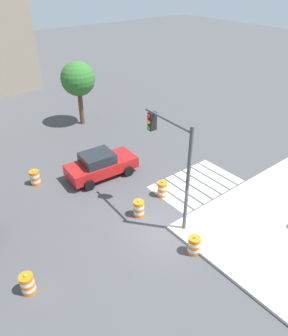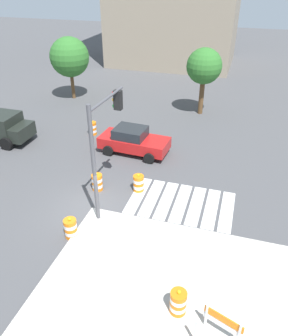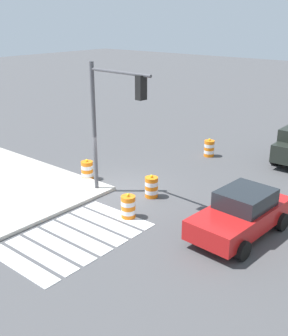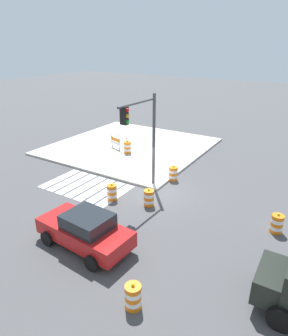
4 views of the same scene
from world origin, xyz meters
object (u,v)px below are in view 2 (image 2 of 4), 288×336
at_px(traffic_barrel_far_curb, 71,228).
at_px(traffic_barrel_on_sidewalk, 178,302).
at_px(traffic_barrel_near_corner, 97,182).
at_px(construction_barricade, 220,327).
at_px(traffic_light_pole, 104,134).
at_px(street_tree_streetside_near, 70,57).
at_px(traffic_barrel_median_far, 92,128).
at_px(street_tree_streetside_mid, 204,67).
at_px(sports_car, 133,141).
at_px(traffic_barrel_median_near, 139,183).

xyz_separation_m(traffic_barrel_far_curb, traffic_barrel_on_sidewalk, (5.22, -2.37, 0.15)).
distance_m(traffic_barrel_near_corner, traffic_barrel_far_curb, 3.64).
xyz_separation_m(construction_barricade, traffic_light_pole, (-5.91, 5.41, 3.19)).
height_order(traffic_barrel_near_corner, construction_barricade, construction_barricade).
bearing_deg(street_tree_streetside_near, traffic_barrel_median_far, -53.36).
relative_size(traffic_barrel_near_corner, traffic_barrel_on_sidewalk, 1.00).
height_order(traffic_barrel_median_far, street_tree_streetside_mid, street_tree_streetside_mid).
relative_size(traffic_barrel_near_corner, construction_barricade, 0.71).
distance_m(traffic_barrel_median_far, traffic_light_pole, 9.09).
distance_m(construction_barricade, street_tree_streetside_mid, 19.35).
height_order(traffic_barrel_far_curb, traffic_barrel_on_sidewalk, traffic_barrel_on_sidewalk).
xyz_separation_m(construction_barricade, street_tree_streetside_mid, (-3.49, 18.80, 2.97)).
relative_size(sports_car, traffic_barrel_on_sidewalk, 4.33).
distance_m(traffic_barrel_median_near, traffic_barrel_on_sidewalk, 7.41).
bearing_deg(construction_barricade, traffic_light_pole, 137.51).
distance_m(traffic_barrel_median_near, street_tree_streetside_mid, 12.22).
height_order(traffic_barrel_median_near, traffic_barrel_on_sidewalk, traffic_barrel_on_sidewalk).
relative_size(traffic_barrel_near_corner, street_tree_streetside_mid, 0.20).
xyz_separation_m(traffic_barrel_near_corner, traffic_barrel_median_far, (-3.08, 6.14, 0.00)).
bearing_deg(traffic_barrel_on_sidewalk, street_tree_streetside_near, 125.91).
bearing_deg(traffic_barrel_near_corner, sports_car, 83.70).
bearing_deg(traffic_light_pole, traffic_barrel_far_curb, -106.57).
xyz_separation_m(sports_car, street_tree_streetside_mid, (3.03, 7.77, 2.88)).
relative_size(construction_barricade, street_tree_streetside_near, 0.27).
height_order(traffic_barrel_far_curb, construction_barricade, construction_barricade).
bearing_deg(traffic_light_pole, traffic_barrel_on_sidewalk, -47.26).
bearing_deg(traffic_light_pole, street_tree_streetside_near, 123.16).
xyz_separation_m(traffic_barrel_near_corner, traffic_light_pole, (1.10, -1.15, 3.46)).
bearing_deg(traffic_barrel_median_near, construction_barricade, -55.33).
relative_size(traffic_barrel_median_far, construction_barricade, 0.71).
bearing_deg(construction_barricade, traffic_barrel_on_sidewalk, 158.51).
bearing_deg(traffic_barrel_median_near, traffic_barrel_on_sidewalk, -61.94).
bearing_deg(construction_barricade, traffic_barrel_median_near, 124.67).
height_order(traffic_barrel_far_curb, street_tree_streetside_mid, street_tree_streetside_mid).
relative_size(traffic_barrel_far_curb, street_tree_streetside_mid, 0.20).
xyz_separation_m(traffic_barrel_far_curb, street_tree_streetside_mid, (3.16, 15.86, 3.24)).
xyz_separation_m(traffic_barrel_far_curb, construction_barricade, (6.64, -2.93, 0.27)).
bearing_deg(street_tree_streetside_near, street_tree_streetside_mid, -1.65).
height_order(construction_barricade, traffic_light_pole, traffic_light_pole).
bearing_deg(street_tree_streetside_near, traffic_barrel_median_near, -50.37).
distance_m(traffic_barrel_median_near, traffic_barrel_median_far, 7.63).
bearing_deg(sports_car, street_tree_streetside_mid, 68.73).
relative_size(traffic_barrel_far_curb, construction_barricade, 0.71).
height_order(traffic_barrel_median_near, traffic_barrel_median_far, same).
bearing_deg(street_tree_streetside_mid, traffic_barrel_far_curb, -101.25).
height_order(traffic_barrel_median_near, street_tree_streetside_mid, street_tree_streetside_mid).
bearing_deg(traffic_barrel_near_corner, street_tree_streetside_mid, 73.96).
distance_m(traffic_barrel_median_far, construction_barricade, 16.22).
relative_size(traffic_barrel_near_corner, traffic_barrel_median_near, 1.00).
bearing_deg(street_tree_streetside_mid, traffic_barrel_on_sidewalk, -83.55).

